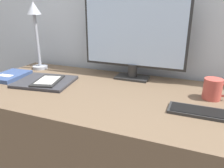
{
  "coord_description": "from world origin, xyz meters",
  "views": [
    {
      "loc": [
        0.34,
        -0.74,
        1.14
      ],
      "look_at": [
        -0.01,
        0.14,
        0.8
      ],
      "focal_mm": 35.0,
      "sensor_mm": 36.0,
      "label": 1
    }
  ],
  "objects_px": {
    "desk_lamp": "(36,26)",
    "coffee_mug": "(213,89)",
    "laptop": "(45,82)",
    "keyboard": "(206,113)",
    "monitor": "(134,33)",
    "ereader": "(48,81)",
    "notebook": "(10,76)"
  },
  "relations": [
    {
      "from": "keyboard",
      "to": "coffee_mug",
      "type": "height_order",
      "value": "coffee_mug"
    },
    {
      "from": "desk_lamp",
      "to": "coffee_mug",
      "type": "xyz_separation_m",
      "value": [
        1.06,
        -0.12,
        -0.23
      ]
    },
    {
      "from": "ereader",
      "to": "notebook",
      "type": "relative_size",
      "value": 0.96
    },
    {
      "from": "ereader",
      "to": "notebook",
      "type": "bearing_deg",
      "value": 177.23
    },
    {
      "from": "laptop",
      "to": "notebook",
      "type": "bearing_deg",
      "value": 179.39
    },
    {
      "from": "notebook",
      "to": "monitor",
      "type": "bearing_deg",
      "value": 20.59
    },
    {
      "from": "keyboard",
      "to": "ereader",
      "type": "relative_size",
      "value": 1.32
    },
    {
      "from": "keyboard",
      "to": "ereader",
      "type": "bearing_deg",
      "value": 175.94
    },
    {
      "from": "desk_lamp",
      "to": "notebook",
      "type": "relative_size",
      "value": 1.89
    },
    {
      "from": "laptop",
      "to": "coffee_mug",
      "type": "height_order",
      "value": "coffee_mug"
    },
    {
      "from": "ereader",
      "to": "keyboard",
      "type": "bearing_deg",
      "value": -4.06
    },
    {
      "from": "laptop",
      "to": "coffee_mug",
      "type": "bearing_deg",
      "value": 7.08
    },
    {
      "from": "laptop",
      "to": "keyboard",
      "type": "bearing_deg",
      "value": -4.68
    },
    {
      "from": "monitor",
      "to": "desk_lamp",
      "type": "bearing_deg",
      "value": -177.59
    },
    {
      "from": "coffee_mug",
      "to": "notebook",
      "type": "bearing_deg",
      "value": -174.69
    },
    {
      "from": "laptop",
      "to": "coffee_mug",
      "type": "distance_m",
      "value": 0.85
    },
    {
      "from": "monitor",
      "to": "keyboard",
      "type": "relative_size",
      "value": 2.05
    },
    {
      "from": "notebook",
      "to": "coffee_mug",
      "type": "bearing_deg",
      "value": 5.31
    },
    {
      "from": "monitor",
      "to": "coffee_mug",
      "type": "bearing_deg",
      "value": -19.94
    },
    {
      "from": "keyboard",
      "to": "desk_lamp",
      "type": "distance_m",
      "value": 1.11
    },
    {
      "from": "ereader",
      "to": "coffee_mug",
      "type": "xyz_separation_m",
      "value": [
        0.81,
        0.12,
        0.03
      ]
    },
    {
      "from": "monitor",
      "to": "keyboard",
      "type": "distance_m",
      "value": 0.57
    },
    {
      "from": "coffee_mug",
      "to": "keyboard",
      "type": "bearing_deg",
      "value": -98.54
    },
    {
      "from": "desk_lamp",
      "to": "coffee_mug",
      "type": "height_order",
      "value": "desk_lamp"
    },
    {
      "from": "keyboard",
      "to": "notebook",
      "type": "bearing_deg",
      "value": 176.28
    },
    {
      "from": "monitor",
      "to": "desk_lamp",
      "type": "height_order",
      "value": "monitor"
    },
    {
      "from": "ereader",
      "to": "desk_lamp",
      "type": "relative_size",
      "value": 0.51
    },
    {
      "from": "laptop",
      "to": "monitor",
      "type": "bearing_deg",
      "value": 31.3
    },
    {
      "from": "keyboard",
      "to": "desk_lamp",
      "type": "height_order",
      "value": "desk_lamp"
    },
    {
      "from": "keyboard",
      "to": "notebook",
      "type": "distance_m",
      "value": 1.07
    },
    {
      "from": "coffee_mug",
      "to": "desk_lamp",
      "type": "bearing_deg",
      "value": 173.27
    },
    {
      "from": "desk_lamp",
      "to": "coffee_mug",
      "type": "distance_m",
      "value": 1.09
    }
  ]
}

